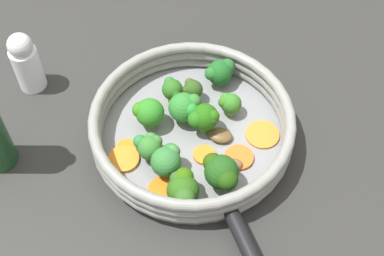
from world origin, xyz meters
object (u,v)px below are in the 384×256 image
at_px(broccoli_floret_6, 192,89).
at_px(broccoli_floret_7, 167,160).
at_px(broccoli_floret_1, 186,107).
at_px(broccoli_floret_2, 204,117).
at_px(mushroom_piece_1, 220,135).
at_px(broccoli_floret_10, 172,89).
at_px(broccoli_floret_9, 221,172).
at_px(mushroom_piece_0, 234,164).
at_px(carrot_slice_0, 163,190).
at_px(carrot_slice_3, 122,156).
at_px(carrot_slice_4, 146,110).
at_px(carrot_slice_5, 239,157).
at_px(carrot_slice_1, 127,148).
at_px(broccoli_floret_0, 219,72).
at_px(skillet, 192,137).
at_px(carrot_slice_6, 262,135).
at_px(carrot_slice_2, 203,156).
at_px(broccoli_floret_4, 148,112).
at_px(salt_shaker, 26,62).
at_px(broccoli_floret_3, 149,146).
at_px(broccoli_floret_5, 183,189).
at_px(broccoli_floret_8, 230,103).

relative_size(broccoli_floret_6, broccoli_floret_7, 0.78).
relative_size(broccoli_floret_1, broccoli_floret_2, 1.02).
bearing_deg(mushroom_piece_1, broccoli_floret_10, 110.62).
bearing_deg(mushroom_piece_1, broccoli_floret_9, -116.72).
distance_m(broccoli_floret_7, mushroom_piece_0, 0.09).
xyz_separation_m(carrot_slice_0, mushroom_piece_0, (0.10, -0.01, 0.00)).
bearing_deg(broccoli_floret_6, carrot_slice_3, -157.77).
xyz_separation_m(carrot_slice_4, carrot_slice_5, (0.08, -0.13, 0.00)).
xyz_separation_m(carrot_slice_1, broccoli_floret_0, (0.17, 0.05, 0.02)).
bearing_deg(carrot_slice_0, carrot_slice_4, 77.34).
xyz_separation_m(carrot_slice_0, carrot_slice_3, (-0.03, 0.07, -0.00)).
xyz_separation_m(carrot_slice_1, broccoli_floret_1, (0.10, 0.01, 0.03)).
distance_m(carrot_slice_0, broccoli_floret_9, 0.08).
relative_size(skillet, broccoli_floret_7, 5.52).
bearing_deg(broccoli_floret_0, broccoli_floret_2, -130.62).
distance_m(carrot_slice_3, carrot_slice_6, 0.20).
xyz_separation_m(carrot_slice_2, mushroom_piece_0, (0.03, -0.03, 0.00)).
bearing_deg(broccoli_floret_1, broccoli_floret_4, 164.14).
xyz_separation_m(carrot_slice_1, carrot_slice_4, (0.05, 0.05, -0.00)).
bearing_deg(broccoli_floret_1, carrot_slice_6, -39.50).
distance_m(carrot_slice_5, broccoli_floret_7, 0.10).
distance_m(carrot_slice_3, broccoli_floret_7, 0.07).
bearing_deg(carrot_slice_6, salt_shaker, 137.70).
relative_size(broccoli_floret_9, mushroom_piece_0, 2.50).
height_order(broccoli_floret_3, mushroom_piece_0, broccoli_floret_3).
height_order(carrot_slice_1, broccoli_floret_10, broccoli_floret_10).
height_order(carrot_slice_4, broccoli_floret_1, broccoli_floret_1).
distance_m(broccoli_floret_1, mushroom_piece_0, 0.11).
xyz_separation_m(broccoli_floret_5, salt_shaker, (-0.12, 0.29, 0.01)).
bearing_deg(broccoli_floret_9, carrot_slice_6, 27.20).
xyz_separation_m(broccoli_floret_3, broccoli_floret_10, (0.07, 0.08, 0.00)).
relative_size(broccoli_floret_7, mushroom_piece_0, 2.11).
bearing_deg(carrot_slice_0, carrot_slice_6, 8.48).
relative_size(carrot_slice_3, broccoli_floret_6, 1.14).
xyz_separation_m(carrot_slice_1, broccoli_floret_10, (0.09, 0.05, 0.02)).
distance_m(broccoli_floret_0, broccoli_floret_5, 0.21).
bearing_deg(broccoli_floret_8, mushroom_piece_1, -132.64).
distance_m(broccoli_floret_1, salt_shaker, 0.25).
relative_size(carrot_slice_0, broccoli_floret_10, 0.97).
xyz_separation_m(carrot_slice_6, broccoli_floret_8, (-0.02, 0.06, 0.02)).
bearing_deg(broccoli_floret_2, broccoli_floret_6, 81.20).
height_order(carrot_slice_5, broccoli_floret_3, broccoli_floret_3).
distance_m(broccoli_floret_3, broccoli_floret_5, 0.08).
bearing_deg(broccoli_floret_0, broccoli_floret_8, -101.82).
xyz_separation_m(broccoli_floret_3, broccoli_floret_7, (0.01, -0.03, 0.00)).
xyz_separation_m(carrot_slice_0, broccoli_floret_4, (0.03, 0.11, 0.03)).
relative_size(broccoli_floret_7, broccoli_floret_9, 0.84).
relative_size(broccoli_floret_3, mushroom_piece_0, 1.77).
bearing_deg(mushroom_piece_1, carrot_slice_3, 168.79).
height_order(carrot_slice_3, carrot_slice_4, carrot_slice_3).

